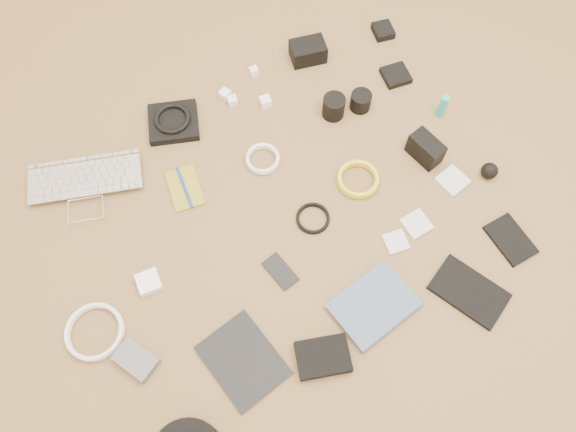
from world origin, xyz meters
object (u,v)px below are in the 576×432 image
paperback (394,329)px  laptop (86,192)px  tablet (243,360)px  phone (280,271)px  dslr_camera (308,51)px

paperback → laptop: bearing=27.8°
paperback → tablet: bearing=64.2°
phone → paperback: (0.18, -0.31, 0.01)m
dslr_camera → laptop: bearing=-157.7°
tablet → phone: tablet is taller
laptop → tablet: laptop is taller
laptop → phone: bearing=-33.2°
tablet → paperback: (0.39, -0.14, 0.01)m
laptop → phone: (0.37, -0.52, -0.01)m
dslr_camera → paperback: dslr_camera is taller
dslr_camera → phone: bearing=-112.2°
tablet → phone: bearing=30.3°
paperback → dslr_camera: bearing=-24.3°
tablet → dslr_camera: bearing=41.3°
dslr_camera → tablet: size_ratio=0.53×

